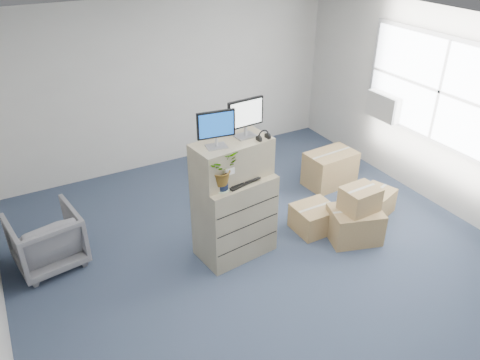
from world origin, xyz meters
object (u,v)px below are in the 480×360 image
at_px(potted_plant, 221,172).
at_px(office_chair, 46,237).
at_px(filing_cabinet_lower, 235,216).
at_px(keyboard, 242,181).
at_px(monitor_right, 246,116).
at_px(monitor_left, 216,127).
at_px(water_bottle, 238,167).

bearing_deg(potted_plant, office_chair, 150.87).
bearing_deg(filing_cabinet_lower, potted_plant, -156.12).
xyz_separation_m(keyboard, potted_plant, (-0.29, -0.04, 0.22)).
bearing_deg(office_chair, monitor_right, 152.14).
relative_size(filing_cabinet_lower, office_chair, 1.37).
bearing_deg(potted_plant, keyboard, 7.03).
distance_m(monitor_left, office_chair, 2.56).
height_order(monitor_left, potted_plant, monitor_left).
relative_size(filing_cabinet_lower, water_bottle, 4.53).
distance_m(monitor_left, potted_plant, 0.51).
bearing_deg(water_bottle, office_chair, 158.39).
bearing_deg(monitor_right, keyboard, -133.23).
bearing_deg(office_chair, filing_cabinet_lower, 148.38).
relative_size(filing_cabinet_lower, monitor_right, 2.32).
bearing_deg(water_bottle, filing_cabinet_lower, -154.36).
xyz_separation_m(monitor_right, water_bottle, (-0.14, -0.06, -0.61)).
bearing_deg(keyboard, monitor_left, 141.44).
bearing_deg(filing_cabinet_lower, monitor_right, 17.71).
distance_m(monitor_left, monitor_right, 0.44).
height_order(monitor_right, keyboard, monitor_right).
bearing_deg(monitor_left, potted_plant, -93.74).
height_order(monitor_left, monitor_right, monitor_right).
xyz_separation_m(water_bottle, office_chair, (-2.21, 0.88, -0.82)).
bearing_deg(keyboard, water_bottle, 65.76).
distance_m(keyboard, potted_plant, 0.36).
relative_size(keyboard, potted_plant, 0.98).
xyz_separation_m(monitor_left, monitor_right, (0.43, 0.09, 0.02)).
distance_m(filing_cabinet_lower, water_bottle, 0.67).
bearing_deg(monitor_right, water_bottle, -160.30).
bearing_deg(potted_plant, filing_cabinet_lower, 30.96).
height_order(monitor_right, water_bottle, monitor_right).
bearing_deg(monitor_right, office_chair, 156.24).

